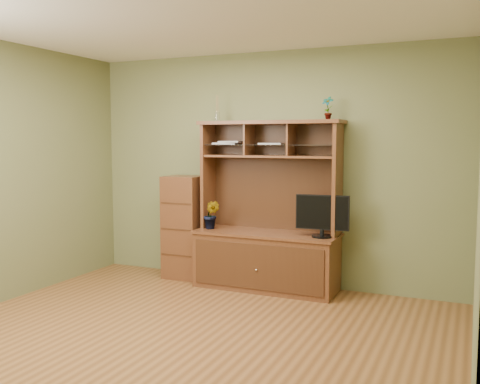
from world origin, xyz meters
The scene contains 8 objects.
room centered at (0.00, 0.00, 1.35)m, with size 4.54×4.04×2.74m.
media_hutch centered at (0.08, 1.73, 0.52)m, with size 1.66×0.61×1.90m.
monitor centered at (0.74, 1.65, 0.89)m, with size 0.57×0.22×0.45m.
orchid_plant centered at (-0.58, 1.65, 0.82)m, with size 0.18×0.15×0.33m, color #395B1F.
top_plant centered at (0.74, 1.80, 2.03)m, with size 0.13×0.09×0.25m, color #2B6824.
reed_diffuser centered at (-0.58, 1.80, 2.02)m, with size 0.06×0.06×0.31m.
magazines centered at (-0.27, 1.80, 1.65)m, with size 0.87×0.25×0.04m.
side_cabinet centered at (-1.02, 1.78, 0.62)m, with size 0.45×0.41×1.25m.
Camera 1 is at (2.22, -3.86, 1.69)m, focal length 40.00 mm.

